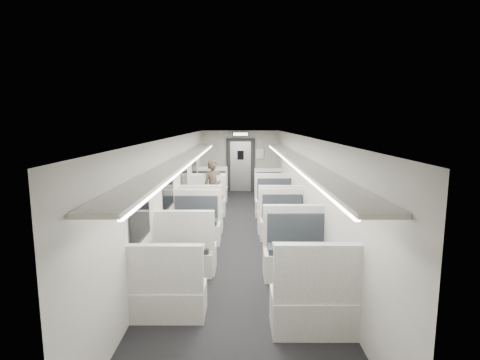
{
  "coord_description": "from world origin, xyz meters",
  "views": [
    {
      "loc": [
        0.02,
        -8.63,
        2.73
      ],
      "look_at": [
        -0.01,
        1.74,
        1.12
      ],
      "focal_mm": 28.0,
      "sensor_mm": 36.0,
      "label": 1
    }
  ],
  "objects_px": {
    "booth_right_d": "(304,273)",
    "vestibule_door": "(241,166)",
    "booth_left_c": "(191,237)",
    "passenger": "(213,187)",
    "booth_left_b": "(204,207)",
    "booth_right_c": "(286,232)",
    "booth_right_b": "(277,208)",
    "booth_right_a": "(270,193)",
    "exit_sign": "(241,134)",
    "booth_left_a": "(210,194)",
    "booth_left_d": "(178,270)"
  },
  "relations": [
    {
      "from": "booth_left_c",
      "to": "vestibule_door",
      "type": "distance_m",
      "value": 7.25
    },
    {
      "from": "booth_right_d",
      "to": "vestibule_door",
      "type": "distance_m",
      "value": 9.16
    },
    {
      "from": "booth_left_c",
      "to": "vestibule_door",
      "type": "height_order",
      "value": "vestibule_door"
    },
    {
      "from": "booth_left_c",
      "to": "passenger",
      "type": "relative_size",
      "value": 1.37
    },
    {
      "from": "booth_left_c",
      "to": "booth_right_d",
      "type": "distance_m",
      "value": 2.78
    },
    {
      "from": "booth_right_a",
      "to": "booth_left_b",
      "type": "bearing_deg",
      "value": -130.74
    },
    {
      "from": "booth_right_d",
      "to": "vestibule_door",
      "type": "height_order",
      "value": "vestibule_door"
    },
    {
      "from": "booth_right_c",
      "to": "vestibule_door",
      "type": "bearing_deg",
      "value": 98.41
    },
    {
      "from": "booth_right_c",
      "to": "exit_sign",
      "type": "xyz_separation_m",
      "value": [
        -1.0,
        6.28,
        1.89
      ]
    },
    {
      "from": "booth_left_b",
      "to": "booth_left_c",
      "type": "distance_m",
      "value": 2.63
    },
    {
      "from": "booth_right_b",
      "to": "booth_right_d",
      "type": "distance_m",
      "value": 4.44
    },
    {
      "from": "booth_right_c",
      "to": "vestibule_door",
      "type": "relative_size",
      "value": 1.03
    },
    {
      "from": "booth_left_a",
      "to": "vestibule_door",
      "type": "bearing_deg",
      "value": 68.69
    },
    {
      "from": "booth_left_c",
      "to": "booth_right_a",
      "type": "height_order",
      "value": "booth_left_c"
    },
    {
      "from": "booth_left_a",
      "to": "booth_left_b",
      "type": "relative_size",
      "value": 0.97
    },
    {
      "from": "booth_left_a",
      "to": "booth_left_c",
      "type": "xyz_separation_m",
      "value": [
        0.0,
        -4.59,
        0.01
      ]
    },
    {
      "from": "booth_right_a",
      "to": "passenger",
      "type": "xyz_separation_m",
      "value": [
        -1.8,
        -1.4,
        0.45
      ]
    },
    {
      "from": "booth_left_b",
      "to": "booth_right_c",
      "type": "relative_size",
      "value": 1.04
    },
    {
      "from": "booth_left_b",
      "to": "booth_right_d",
      "type": "distance_m",
      "value": 4.98
    },
    {
      "from": "passenger",
      "to": "booth_right_a",
      "type": "bearing_deg",
      "value": 20.02
    },
    {
      "from": "vestibule_door",
      "to": "booth_left_c",
      "type": "bearing_deg",
      "value": -97.96
    },
    {
      "from": "booth_right_a",
      "to": "passenger",
      "type": "relative_size",
      "value": 1.24
    },
    {
      "from": "booth_right_b",
      "to": "booth_right_c",
      "type": "relative_size",
      "value": 1.06
    },
    {
      "from": "booth_right_b",
      "to": "booth_right_d",
      "type": "height_order",
      "value": "booth_right_d"
    },
    {
      "from": "booth_left_c",
      "to": "exit_sign",
      "type": "bearing_deg",
      "value": 81.47
    },
    {
      "from": "booth_left_b",
      "to": "passenger",
      "type": "distance_m",
      "value": 1.03
    },
    {
      "from": "booth_right_a",
      "to": "exit_sign",
      "type": "height_order",
      "value": "exit_sign"
    },
    {
      "from": "booth_left_a",
      "to": "passenger",
      "type": "relative_size",
      "value": 1.34
    },
    {
      "from": "booth_left_b",
      "to": "booth_right_b",
      "type": "distance_m",
      "value": 2.0
    },
    {
      "from": "booth_right_a",
      "to": "passenger",
      "type": "distance_m",
      "value": 2.33
    },
    {
      "from": "booth_left_a",
      "to": "booth_left_d",
      "type": "distance_m",
      "value": 6.26
    },
    {
      "from": "booth_left_b",
      "to": "booth_right_c",
      "type": "bearing_deg",
      "value": -48.29
    },
    {
      "from": "booth_right_c",
      "to": "booth_left_d",
      "type": "bearing_deg",
      "value": -134.16
    },
    {
      "from": "passenger",
      "to": "vestibule_door",
      "type": "xyz_separation_m",
      "value": [
        0.8,
        3.6,
        0.23
      ]
    },
    {
      "from": "booth_right_b",
      "to": "passenger",
      "type": "xyz_separation_m",
      "value": [
        -1.8,
        1.05,
        0.41
      ]
    },
    {
      "from": "booth_left_a",
      "to": "booth_right_d",
      "type": "xyz_separation_m",
      "value": [
        2.0,
        -6.52,
        0.03
      ]
    },
    {
      "from": "booth_left_b",
      "to": "exit_sign",
      "type": "relative_size",
      "value": 3.62
    },
    {
      "from": "booth_right_c",
      "to": "vestibule_door",
      "type": "distance_m",
      "value": 6.87
    },
    {
      "from": "booth_right_d",
      "to": "passenger",
      "type": "bearing_deg",
      "value": 108.2
    },
    {
      "from": "booth_left_a",
      "to": "booth_left_c",
      "type": "bearing_deg",
      "value": -90.0
    },
    {
      "from": "booth_left_c",
      "to": "booth_right_b",
      "type": "relative_size",
      "value": 0.98
    },
    {
      "from": "booth_right_c",
      "to": "exit_sign",
      "type": "height_order",
      "value": "exit_sign"
    },
    {
      "from": "booth_left_a",
      "to": "exit_sign",
      "type": "bearing_deg",
      "value": 64.27
    },
    {
      "from": "booth_right_b",
      "to": "exit_sign",
      "type": "height_order",
      "value": "exit_sign"
    },
    {
      "from": "booth_right_b",
      "to": "passenger",
      "type": "distance_m",
      "value": 2.12
    },
    {
      "from": "booth_left_a",
      "to": "vestibule_door",
      "type": "xyz_separation_m",
      "value": [
        1.0,
        2.56,
        0.65
      ]
    },
    {
      "from": "booth_left_a",
      "to": "exit_sign",
      "type": "height_order",
      "value": "exit_sign"
    },
    {
      "from": "booth_left_c",
      "to": "booth_right_a",
      "type": "bearing_deg",
      "value": 68.01
    },
    {
      "from": "booth_right_b",
      "to": "vestibule_door",
      "type": "height_order",
      "value": "vestibule_door"
    },
    {
      "from": "booth_left_d",
      "to": "booth_right_b",
      "type": "height_order",
      "value": "booth_right_b"
    }
  ]
}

